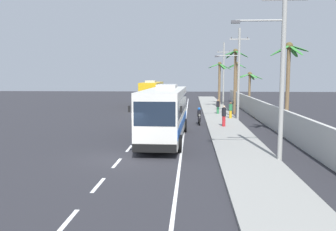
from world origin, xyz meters
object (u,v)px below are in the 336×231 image
(palm_second, at_px, (288,68))
(pedestrian_near_kerb, at_px, (231,110))
(palm_nearest, at_px, (235,69))
(palm_farthest, at_px, (220,77))
(coach_bus_foreground, at_px, (165,111))
(motorcycle_beside_bus, at_px, (199,117))
(coach_bus_far_lane, at_px, (152,93))
(utility_pole_nearest, at_px, (281,62))
(palm_third, at_px, (250,83))
(utility_pole_mid, at_px, (238,72))
(utility_pole_far, at_px, (224,73))
(palm_fourth, at_px, (237,74))
(pedestrian_midwalk, at_px, (224,115))
(pedestrian_far_walk, at_px, (218,106))

(palm_second, bearing_deg, pedestrian_near_kerb, 107.57)
(palm_nearest, height_order, palm_farthest, palm_nearest)
(coach_bus_foreground, height_order, motorcycle_beside_bus, coach_bus_foreground)
(coach_bus_far_lane, height_order, utility_pole_nearest, utility_pole_nearest)
(utility_pole_nearest, bearing_deg, palm_second, 73.09)
(palm_third, bearing_deg, utility_pole_mid, -106.19)
(utility_pole_far, bearing_deg, palm_fourth, 60.40)
(coach_bus_far_lane, xyz_separation_m, motorcycle_beside_bus, (6.44, -19.68, -1.30))
(motorcycle_beside_bus, height_order, pedestrian_midwalk, pedestrian_midwalk)
(pedestrian_midwalk, xyz_separation_m, palm_second, (4.28, -3.67, 3.89))
(coach_bus_far_lane, xyz_separation_m, palm_nearest, (10.65, -10.80, 3.25))
(utility_pole_mid, bearing_deg, palm_farthest, 93.05)
(motorcycle_beside_bus, height_order, pedestrian_near_kerb, pedestrian_near_kerb)
(pedestrian_near_kerb, height_order, utility_pole_mid, utility_pole_mid)
(pedestrian_near_kerb, xyz_separation_m, utility_pole_mid, (0.59, -0.45, 3.81))
(palm_fourth, height_order, palm_farthest, palm_fourth)
(pedestrian_midwalk, distance_m, palm_second, 6.84)
(coach_bus_foreground, bearing_deg, coach_bus_far_lane, 98.02)
(coach_bus_foreground, distance_m, palm_second, 9.61)
(palm_second, xyz_separation_m, palm_farthest, (-3.21, 22.97, -0.68))
(motorcycle_beside_bus, bearing_deg, pedestrian_far_walk, 74.28)
(utility_pole_nearest, relative_size, palm_farthest, 1.55)
(utility_pole_nearest, relative_size, palm_fourth, 1.48)
(pedestrian_near_kerb, bearing_deg, pedestrian_far_walk, 27.09)
(coach_bus_foreground, xyz_separation_m, palm_third, (8.94, 20.40, 1.59))
(utility_pole_far, bearing_deg, pedestrian_midwalk, -94.78)
(coach_bus_far_lane, distance_m, utility_pole_mid, 19.43)
(pedestrian_midwalk, xyz_separation_m, palm_fourth, (4.44, 27.62, 3.51))
(palm_third, relative_size, palm_farthest, 0.78)
(utility_pole_far, xyz_separation_m, palm_nearest, (0.22, -12.20, 0.40))
(motorcycle_beside_bus, distance_m, utility_pole_far, 21.86)
(palm_third, bearing_deg, pedestrian_near_kerb, -110.60)
(coach_bus_foreground, height_order, pedestrian_midwalk, coach_bus_foreground)
(palm_farthest, bearing_deg, palm_nearest, -82.42)
(coach_bus_foreground, bearing_deg, palm_nearest, 68.34)
(pedestrian_far_walk, height_order, palm_nearest, palm_nearest)
(palm_fourth, bearing_deg, pedestrian_near_kerb, -98.52)
(pedestrian_near_kerb, height_order, palm_farthest, palm_farthest)
(coach_bus_far_lane, relative_size, utility_pole_mid, 1.17)
(palm_nearest, distance_m, palm_fourth, 16.76)
(pedestrian_far_walk, bearing_deg, palm_second, -97.65)
(coach_bus_far_lane, xyz_separation_m, palm_farthest, (9.55, -2.52, 2.35))
(motorcycle_beside_bus, distance_m, palm_nearest, 10.83)
(pedestrian_near_kerb, relative_size, utility_pole_nearest, 0.17)
(palm_third, bearing_deg, palm_nearest, -122.68)
(pedestrian_far_walk, relative_size, utility_pole_far, 0.18)
(utility_pole_far, height_order, palm_third, utility_pole_far)
(coach_bus_far_lane, height_order, palm_nearest, palm_nearest)
(palm_third, distance_m, palm_farthest, 5.91)
(pedestrian_midwalk, relative_size, palm_nearest, 0.24)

